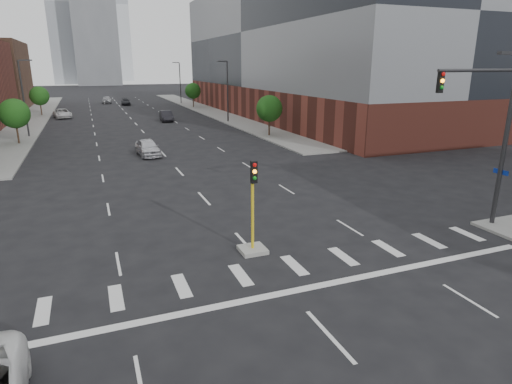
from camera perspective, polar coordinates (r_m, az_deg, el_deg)
ground at (r=13.54m, az=14.42°, el=-22.60°), size 400.00×400.00×0.00m
sidewalk_left_far at (r=83.15m, az=-27.38°, el=8.96°), size 5.00×92.00×0.15m
sidewalk_right_far at (r=85.49m, az=-6.72°, el=10.83°), size 5.00×92.00×0.15m
building_right_main at (r=77.28m, az=6.87°, el=18.34°), size 24.00×70.00×22.00m
tower_left at (r=229.84m, az=-23.30°, el=21.95°), size 22.00×22.00×70.00m
tower_right at (r=270.65m, az=-19.15°, el=22.41°), size 20.00×20.00×80.00m
tower_mid at (r=208.84m, az=-20.68°, el=19.28°), size 18.00×18.00×44.00m
median_traffic_signal at (r=19.92m, az=-0.43°, el=-5.44°), size 1.20×1.20×4.40m
mast_arm_signal at (r=25.01m, az=29.35°, el=8.06°), size 5.12×0.90×9.07m
streetlight_right_a at (r=66.46m, az=-3.90°, el=13.56°), size 1.60×0.22×9.07m
streetlight_right_b at (r=100.37m, az=-10.14°, el=14.35°), size 1.60×0.22×9.07m
streetlight_left at (r=58.79m, az=-28.55°, el=11.26°), size 1.60×0.22×9.07m
tree_left_near at (r=54.04m, az=-29.51°, el=9.09°), size 3.20×3.20×4.85m
tree_left_far at (r=83.78m, az=-26.93°, el=11.36°), size 3.20×3.20×4.85m
tree_right_near at (r=52.74m, az=1.78°, el=11.06°), size 3.20×3.20×4.85m
tree_right_far at (r=90.80m, az=-8.41°, el=13.20°), size 3.20×3.20×4.85m
car_near_left at (r=42.86m, az=-14.24°, el=5.78°), size 2.25×4.82×1.60m
car_mid_right at (r=69.40m, az=-11.89°, el=9.89°), size 1.95×4.99×1.62m
car_far_left at (r=79.03m, az=-24.41°, el=9.52°), size 3.33×5.70×1.49m
car_deep_right at (r=100.16m, az=-16.97°, el=11.41°), size 2.15×4.73×1.34m
car_distant at (r=105.94m, az=-19.27°, el=11.54°), size 2.32×5.05×1.68m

